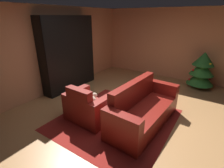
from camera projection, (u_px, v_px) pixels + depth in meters
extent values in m
plane|color=#B27D4B|center=(125.00, 114.00, 4.19)|extent=(8.01, 8.01, 0.00)
cube|color=tan|center=(170.00, 44.00, 6.31)|extent=(5.32, 0.06, 2.56)
cube|color=tan|center=(50.00, 51.00, 5.07)|extent=(0.06, 6.79, 2.56)
cube|color=maroon|center=(116.00, 119.00, 3.96)|extent=(2.44, 2.60, 0.01)
cube|color=black|center=(73.00, 55.00, 5.26)|extent=(0.03, 1.94, 2.29)
cube|color=black|center=(88.00, 49.00, 6.10)|extent=(0.39, 0.02, 2.29)
cube|color=black|center=(42.00, 60.00, 4.62)|extent=(0.39, 0.03, 2.29)
cube|color=black|center=(72.00, 86.00, 5.78)|extent=(0.37, 1.89, 0.03)
cube|color=black|center=(71.00, 76.00, 5.64)|extent=(0.37, 1.89, 0.03)
cube|color=black|center=(70.00, 65.00, 5.50)|extent=(0.37, 1.89, 0.02)
cube|color=black|center=(69.00, 54.00, 5.36)|extent=(0.37, 1.89, 0.02)
cube|color=black|center=(67.00, 42.00, 5.22)|extent=(0.37, 1.89, 0.02)
cube|color=black|center=(66.00, 29.00, 5.08)|extent=(0.37, 1.89, 0.02)
cube|color=black|center=(65.00, 16.00, 4.93)|extent=(0.37, 1.89, 0.03)
cube|color=black|center=(65.00, 55.00, 5.46)|extent=(0.05, 0.97, 0.60)
cube|color=black|center=(66.00, 55.00, 5.45)|extent=(0.03, 1.00, 0.63)
cube|color=#98549E|center=(88.00, 75.00, 6.43)|extent=(0.28, 0.03, 0.28)
cube|color=#B63B17|center=(86.00, 75.00, 6.42)|extent=(0.19, 0.05, 0.26)
cube|color=#BBA3A1|center=(86.00, 76.00, 6.36)|extent=(0.26, 0.05, 0.27)
cube|color=#3A8830|center=(84.00, 77.00, 6.34)|extent=(0.23, 0.04, 0.21)
cube|color=teal|center=(84.00, 76.00, 6.29)|extent=(0.23, 0.03, 0.29)
cube|color=gold|center=(83.00, 77.00, 6.26)|extent=(0.25, 0.03, 0.26)
cube|color=teal|center=(87.00, 67.00, 6.30)|extent=(0.27, 0.05, 0.20)
cube|color=#337F47|center=(85.00, 66.00, 6.27)|extent=(0.18, 0.04, 0.29)
cube|color=gold|center=(84.00, 67.00, 6.23)|extent=(0.22, 0.05, 0.21)
cube|color=gold|center=(83.00, 67.00, 6.19)|extent=(0.19, 0.04, 0.27)
cube|color=#35873F|center=(82.00, 67.00, 6.16)|extent=(0.18, 0.04, 0.22)
cube|color=#B5382F|center=(82.00, 67.00, 6.09)|extent=(0.26, 0.04, 0.27)
cube|color=#3C8844|center=(80.00, 68.00, 6.08)|extent=(0.19, 0.04, 0.25)
cube|color=orange|center=(79.00, 67.00, 6.02)|extent=(0.21, 0.04, 0.32)
cube|color=#2B3E91|center=(85.00, 35.00, 5.89)|extent=(0.23, 0.04, 0.20)
cube|color=#B2AA9C|center=(84.00, 35.00, 5.83)|extent=(0.28, 0.03, 0.25)
cube|color=gold|center=(82.00, 35.00, 5.82)|extent=(0.19, 0.05, 0.27)
cube|color=navy|center=(82.00, 35.00, 5.76)|extent=(0.25, 0.03, 0.28)
cube|color=#443126|center=(81.00, 35.00, 5.74)|extent=(0.25, 0.04, 0.25)
cube|color=#B4332F|center=(80.00, 35.00, 5.69)|extent=(0.27, 0.05, 0.29)
cube|color=#865597|center=(79.00, 35.00, 5.64)|extent=(0.27, 0.05, 0.31)
cube|color=orange|center=(78.00, 35.00, 5.60)|extent=(0.28, 0.05, 0.31)
cube|color=gold|center=(76.00, 35.00, 5.59)|extent=(0.18, 0.04, 0.27)
cube|color=#A9AC8B|center=(85.00, 23.00, 5.74)|extent=(0.28, 0.04, 0.24)
cube|color=#B9B2A2|center=(83.00, 23.00, 5.73)|extent=(0.18, 0.03, 0.25)
cube|color=#83558F|center=(83.00, 23.00, 5.68)|extent=(0.29, 0.03, 0.25)
cube|color=#542D35|center=(83.00, 23.00, 5.65)|extent=(0.29, 0.03, 0.27)
cube|color=yellow|center=(81.00, 24.00, 5.63)|extent=(0.26, 0.05, 0.21)
cube|color=orange|center=(81.00, 22.00, 5.56)|extent=(0.30, 0.04, 0.32)
cube|color=orange|center=(79.00, 23.00, 5.54)|extent=(0.28, 0.04, 0.29)
cube|color=maroon|center=(90.00, 111.00, 3.93)|extent=(0.67, 0.78, 0.38)
cube|color=maroon|center=(79.00, 100.00, 3.54)|extent=(0.64, 0.19, 0.48)
cube|color=maroon|center=(103.00, 112.00, 3.66)|extent=(0.21, 0.76, 0.65)
cube|color=maroon|center=(77.00, 102.00, 4.10)|extent=(0.21, 0.76, 0.65)
ellipsoid|color=#C6AD93|center=(91.00, 99.00, 3.88)|extent=(0.29, 0.19, 0.18)
sphere|color=#C6AD93|center=(95.00, 95.00, 3.96)|extent=(0.13, 0.13, 0.13)
cube|color=maroon|center=(144.00, 115.00, 3.75)|extent=(0.89, 1.71, 0.41)
cube|color=maroon|center=(133.00, 93.00, 3.74)|extent=(0.27, 1.67, 0.54)
cube|color=maroon|center=(121.00, 131.00, 3.00)|extent=(0.80, 0.25, 0.71)
cube|color=maroon|center=(161.00, 95.00, 4.38)|extent=(0.80, 0.25, 0.71)
cylinder|color=black|center=(121.00, 112.00, 3.88)|extent=(0.04, 0.04, 0.39)
cylinder|color=black|center=(115.00, 106.00, 4.15)|extent=(0.04, 0.04, 0.39)
cylinder|color=black|center=(109.00, 112.00, 3.90)|extent=(0.04, 0.04, 0.39)
cylinder|color=silver|center=(115.00, 102.00, 3.91)|extent=(0.65, 0.65, 0.02)
cube|color=#B53923|center=(115.00, 102.00, 3.89)|extent=(0.16, 0.15, 0.02)
cube|color=#274D81|center=(116.00, 101.00, 3.88)|extent=(0.23, 0.16, 0.02)
cube|color=#C73D2C|center=(116.00, 100.00, 3.87)|extent=(0.23, 0.16, 0.02)
cylinder|color=#225428|center=(121.00, 100.00, 3.74)|extent=(0.07, 0.07, 0.24)
cylinder|color=#225428|center=(121.00, 93.00, 3.68)|extent=(0.03, 0.03, 0.08)
cylinder|color=brown|center=(199.00, 86.00, 5.71)|extent=(0.08, 0.08, 0.14)
cone|color=#286B2B|center=(200.00, 78.00, 5.60)|extent=(0.84, 0.84, 0.43)
cone|color=#286B2B|center=(202.00, 68.00, 5.48)|extent=(0.75, 0.75, 0.43)
cone|color=#286B2B|center=(204.00, 59.00, 5.36)|extent=(0.66, 0.66, 0.43)
sphere|color=red|center=(189.00, 79.00, 5.66)|extent=(0.07, 0.07, 0.07)
sphere|color=red|center=(193.00, 70.00, 5.47)|extent=(0.07, 0.07, 0.07)
sphere|color=yellow|center=(210.00, 64.00, 5.17)|extent=(0.06, 0.06, 0.06)
sphere|color=red|center=(210.00, 79.00, 5.64)|extent=(0.06, 0.06, 0.06)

